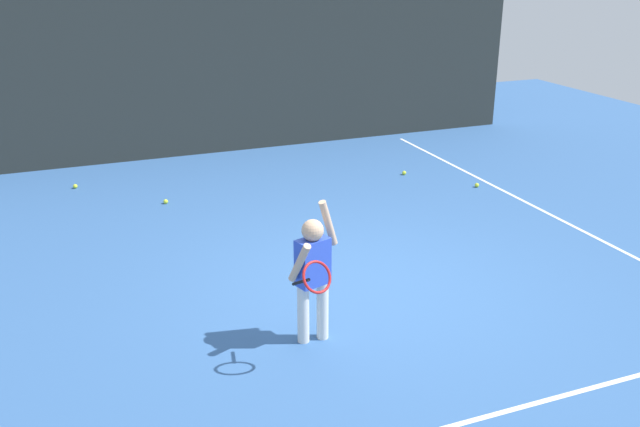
{
  "coord_description": "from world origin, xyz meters",
  "views": [
    {
      "loc": [
        -2.94,
        -6.08,
        3.42
      ],
      "look_at": [
        -0.46,
        0.21,
        0.85
      ],
      "focal_mm": 39.01,
      "sensor_mm": 36.0,
      "label": 1
    }
  ],
  "objects_px": {
    "tennis_player": "(313,270)",
    "tennis_ball_1": "(404,173)",
    "tennis_ball_0": "(166,201)",
    "tennis_ball_4": "(75,186)",
    "tennis_ball_2": "(477,185)"
  },
  "relations": [
    {
      "from": "tennis_ball_2",
      "to": "tennis_ball_0",
      "type": "bearing_deg",
      "value": 167.58
    },
    {
      "from": "tennis_ball_0",
      "to": "tennis_ball_4",
      "type": "bearing_deg",
      "value": 134.26
    },
    {
      "from": "tennis_ball_0",
      "to": "tennis_ball_1",
      "type": "height_order",
      "value": "same"
    },
    {
      "from": "tennis_player",
      "to": "tennis_ball_1",
      "type": "height_order",
      "value": "tennis_player"
    },
    {
      "from": "tennis_player",
      "to": "tennis_ball_1",
      "type": "distance_m",
      "value": 5.36
    },
    {
      "from": "tennis_player",
      "to": "tennis_ball_2",
      "type": "relative_size",
      "value": 20.46
    },
    {
      "from": "tennis_ball_2",
      "to": "tennis_player",
      "type": "bearing_deg",
      "value": -140.44
    },
    {
      "from": "tennis_ball_0",
      "to": "tennis_ball_1",
      "type": "bearing_deg",
      "value": -0.62
    },
    {
      "from": "tennis_player",
      "to": "tennis_ball_1",
      "type": "xyz_separation_m",
      "value": [
        3.21,
        4.23,
        -0.69
      ]
    },
    {
      "from": "tennis_ball_0",
      "to": "tennis_ball_4",
      "type": "xyz_separation_m",
      "value": [
        -1.17,
        1.2,
        0.0
      ]
    },
    {
      "from": "tennis_ball_2",
      "to": "tennis_ball_4",
      "type": "bearing_deg",
      "value": 158.99
    },
    {
      "from": "tennis_ball_1",
      "to": "tennis_ball_2",
      "type": "xyz_separation_m",
      "value": [
        0.75,
        -0.97,
        0.0
      ]
    },
    {
      "from": "tennis_ball_0",
      "to": "tennis_ball_4",
      "type": "height_order",
      "value": "same"
    },
    {
      "from": "tennis_ball_1",
      "to": "tennis_ball_2",
      "type": "height_order",
      "value": "same"
    },
    {
      "from": "tennis_ball_4",
      "to": "tennis_ball_0",
      "type": "bearing_deg",
      "value": -45.74
    }
  ]
}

